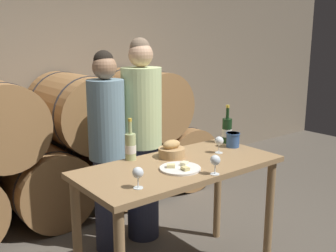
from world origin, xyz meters
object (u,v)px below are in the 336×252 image
Objects in this scene: blue_crock at (233,139)px; bread_basket at (172,151)px; wine_bottle_white at (130,146)px; cheese_plate at (180,168)px; tasting_table at (180,182)px; person_right at (142,139)px; wine_bottle_red at (227,130)px; wine_glass_left at (215,161)px; wine_glass_center at (219,141)px; person_left at (107,151)px; wine_glass_far_left at (138,173)px.

blue_crock is 0.57m from bread_basket.
cheese_plate is at bearing -69.92° from wine_bottle_white.
tasting_table is 5.26× the size of cheese_plate.
person_right is 0.56m from wine_bottle_white.
wine_bottle_red is 1.05× the size of wine_bottle_white.
wine_glass_left and wine_glass_center have the same top height.
bread_basket is at bearing -177.15° from wine_bottle_red.
wine_bottle_white reaches higher than tasting_table.
wine_bottle_red is 0.62m from bread_basket.
wine_glass_left is at bearing -146.70° from blue_crock.
person_left is 5.19× the size of wine_bottle_red.
wine_glass_center is (-0.26, -0.17, -0.02)m from wine_bottle_red.
wine_glass_center is (0.48, 0.11, 0.08)m from cheese_plate.
person_right reaches higher than person_left.
wine_glass_far_left is (-0.41, -0.11, 0.08)m from cheese_plate.
person_left is 1.03m from blue_crock.
cheese_plate is 0.50m from wine_glass_center.
blue_crock is (0.84, -0.23, -0.04)m from wine_bottle_white.
person_left is 1.04m from wine_glass_left.
wine_glass_left reaches higher than tasting_table.
tasting_table is at bearing -163.96° from wine_bottle_red.
blue_crock is 0.90× the size of wine_glass_left.
wine_bottle_white reaches higher than wine_glass_left.
person_left reaches higher than wine_glass_left.
tasting_table is 7.49× the size of bread_basket.
person_left is at bearing 102.54° from wine_glass_left.
person_right is 0.83m from cheese_plate.
person_right is 0.73m from wine_glass_center.
person_left reaches higher than bread_basket.
blue_crock is at bearing 13.43° from cheese_plate.
wine_glass_left is at bearing -138.22° from wine_glass_center.
wine_bottle_red is 0.81m from cheese_plate.
wine_glass_center is (0.41, 0.02, 0.23)m from tasting_table.
person_right is 5.48× the size of wine_bottle_red.
wine_bottle_white reaches higher than wine_glass_far_left.
wine_bottle_red is at bearing 2.85° from bread_basket.
person_right is at bearing 47.11° from wine_bottle_white.
person_left reaches higher than cheese_plate.
person_left reaches higher than wine_bottle_red.
tasting_table is 12.43× the size of blue_crock.
bread_basket is (-0.57, 0.09, -0.01)m from blue_crock.
tasting_table is 11.22× the size of wine_glass_left.
wine_glass_left is (0.23, -1.01, 0.13)m from person_left.
blue_crock reaches higher than cheese_plate.
person_left is 1.01m from wine_bottle_red.
wine_bottle_white is 0.66m from wine_glass_left.
cheese_plate is 2.14× the size of wine_glass_left.
wine_bottle_red is (0.51, -0.51, 0.10)m from person_right.
wine_glass_far_left is 0.92m from wine_glass_center.
wine_glass_left is (-0.58, -0.38, 0.03)m from blue_crock.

